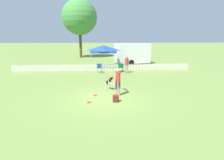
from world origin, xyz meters
TOP-DOWN VIEW (x-y plane):
  - ground_plane at (0.00, 0.00)m, footprint 240.00×240.00m
  - handler_person at (0.74, 0.46)m, footprint 0.43×1.08m
  - leaping_dog at (0.28, 1.68)m, footprint 0.54×1.10m
  - frisbee_near_handler at (-0.60, 0.59)m, footprint 0.24×0.24m
  - frisbee_near_dog at (-0.91, -0.58)m, footprint 0.24×0.24m
  - backpack_on_grass at (0.54, -0.54)m, footprint 0.32×0.27m
  - picket_fence at (-0.00, 8.33)m, footprint 18.13×0.04m
  - folding_chair_blue_left at (1.79, 7.79)m, footprint 0.53×0.55m
  - folding_chair_center at (-0.35, 7.66)m, footprint 0.46×0.48m
  - canopy_tent_main at (0.13, 10.73)m, footprint 2.91×2.91m
  - spectator_standing at (2.32, 7.32)m, footprint 0.41×0.27m
  - equipment_trailer at (3.97, 13.60)m, footprint 5.28×3.17m
  - tree_left_grove at (-3.60, 21.76)m, footprint 5.88×5.88m

SIDE VIEW (x-z plane):
  - ground_plane at x=0.00m, z-range 0.00..0.00m
  - frisbee_near_handler at x=-0.60m, z-range 0.00..0.02m
  - frisbee_near_dog at x=-0.91m, z-range 0.00..0.02m
  - backpack_on_grass at x=0.54m, z-range 0.00..0.37m
  - picket_fence at x=0.00m, z-range 0.00..0.75m
  - folding_chair_blue_left at x=1.79m, z-range 0.09..0.98m
  - folding_chair_center at x=-0.35m, z-range 0.10..1.03m
  - leaping_dog at x=0.28m, z-range 0.10..1.09m
  - spectator_standing at x=2.32m, z-range 0.17..1.79m
  - handler_person at x=0.74m, z-range 0.21..1.85m
  - equipment_trailer at x=3.97m, z-range 0.07..2.70m
  - canopy_tent_main at x=0.13m, z-range 0.88..3.46m
  - tree_left_grove at x=-3.60m, z-range 1.90..11.61m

